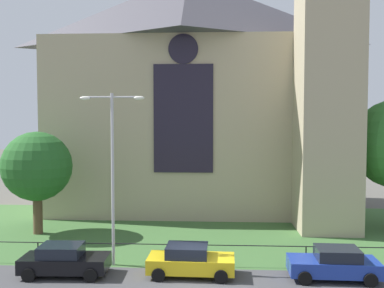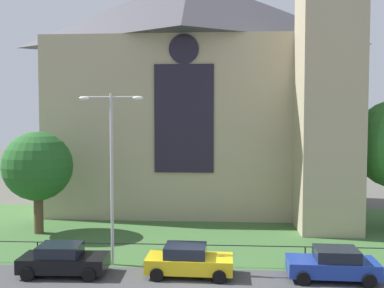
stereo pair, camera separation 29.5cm
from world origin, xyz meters
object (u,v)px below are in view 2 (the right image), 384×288
object	(u,v)px
church_building	(198,89)
streetlamp_near	(112,158)
tree_left_near	(38,166)
parked_car_black	(63,260)
parked_car_yellow	(189,261)
parked_car_blue	(333,264)

from	to	relation	value
church_building	streetlamp_near	bearing A→B (deg)	-103.64
church_building	tree_left_near	bearing A→B (deg)	-137.59
parked_car_black	parked_car_yellow	bearing A→B (deg)	0.55
church_building	parked_car_yellow	world-z (taller)	church_building
streetlamp_near	parked_car_black	size ratio (longest dim) A/B	2.11
parked_car_black	tree_left_near	bearing A→B (deg)	118.43
streetlamp_near	parked_car_blue	world-z (taller)	streetlamp_near
streetlamp_near	tree_left_near	bearing A→B (deg)	137.31
tree_left_near	parked_car_black	distance (m)	9.63
parked_car_black	parked_car_yellow	world-z (taller)	same
parked_car_yellow	streetlamp_near	bearing A→B (deg)	162.83
parked_car_black	parked_car_blue	distance (m)	13.05
church_building	streetlamp_near	xyz separation A→B (m)	(-3.73, -15.38, -4.63)
tree_left_near	streetlamp_near	size ratio (longest dim) A/B	0.76
church_building	parked_car_yellow	xyz separation A→B (m)	(0.38, -16.77, -9.53)
tree_left_near	parked_car_yellow	xyz separation A→B (m)	(10.63, -7.40, -3.75)
church_building	parked_car_blue	xyz separation A→B (m)	(7.27, -16.85, -9.53)
tree_left_near	streetlamp_near	world-z (taller)	streetlamp_near
parked_car_black	streetlamp_near	bearing A→B (deg)	36.98
streetlamp_near	parked_car_black	world-z (taller)	streetlamp_near
church_building	tree_left_near	distance (m)	15.04
parked_car_black	parked_car_blue	size ratio (longest dim) A/B	1.00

